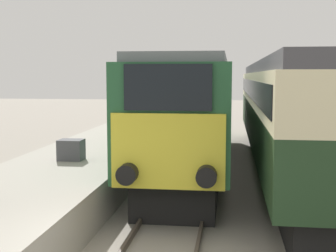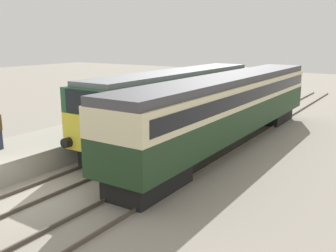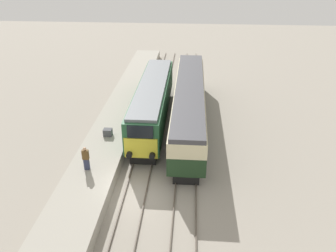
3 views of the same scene
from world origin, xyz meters
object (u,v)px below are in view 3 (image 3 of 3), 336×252
object	(u,v)px
locomotive	(153,101)
luggage_crate	(108,132)
person_on_platform	(86,158)
passenger_carriage	(189,101)

from	to	relation	value
locomotive	luggage_crate	xyz separation A→B (m)	(-3.26, -4.55, -0.94)
luggage_crate	person_on_platform	bearing A→B (deg)	-93.96
locomotive	person_on_platform	world-z (taller)	locomotive
person_on_platform	locomotive	bearing A→B (deg)	69.02
passenger_carriage	person_on_platform	distance (m)	11.68
passenger_carriage	luggage_crate	xyz separation A→B (m)	(-6.66, -4.52, -1.08)
passenger_carriage	locomotive	bearing A→B (deg)	179.44
locomotive	passenger_carriage	size ratio (longest dim) A/B	0.81
person_on_platform	luggage_crate	world-z (taller)	person_on_platform
locomotive	passenger_carriage	xyz separation A→B (m)	(3.40, -0.03, 0.14)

